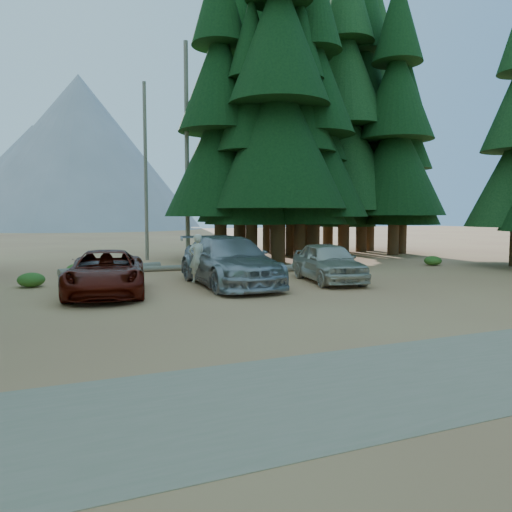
# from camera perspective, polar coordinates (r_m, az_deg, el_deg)

# --- Properties ---
(ground) EXTENTS (160.00, 160.00, 0.00)m
(ground) POSITION_cam_1_polar(r_m,az_deg,el_deg) (14.52, 4.47, -5.51)
(ground) COLOR #BB744F
(ground) RESTS_ON ground
(gravel_strip) EXTENTS (26.00, 3.50, 0.01)m
(gravel_strip) POSITION_cam_1_polar(r_m,az_deg,el_deg) (9.41, 23.49, -11.53)
(gravel_strip) COLOR gray
(gravel_strip) RESTS_ON ground
(forest_belt_north) EXTENTS (36.00, 7.00, 22.00)m
(forest_belt_north) POSITION_cam_1_polar(r_m,az_deg,el_deg) (28.56, -9.58, -0.52)
(forest_belt_north) COLOR black
(forest_belt_north) RESTS_ON ground
(snag_front) EXTENTS (0.24, 0.24, 12.00)m
(snag_front) POSITION_cam_1_polar(r_m,az_deg,el_deg) (28.37, -7.91, 11.61)
(snag_front) COLOR slate
(snag_front) RESTS_ON ground
(snag_back) EXTENTS (0.20, 0.20, 10.00)m
(snag_back) POSITION_cam_1_polar(r_m,az_deg,el_deg) (29.28, -12.50, 9.36)
(snag_back) COLOR slate
(snag_back) RESTS_ON ground
(mountain_peak) EXTENTS (48.00, 50.00, 28.00)m
(mountain_peak) POSITION_cam_1_polar(r_m,az_deg,el_deg) (101.49, -21.03, 10.14)
(mountain_peak) COLOR gray
(mountain_peak) RESTS_ON ground
(red_pickup) EXTENTS (3.21, 5.48, 1.43)m
(red_pickup) POSITION_cam_1_polar(r_m,az_deg,el_deg) (16.79, -16.78, -1.84)
(red_pickup) COLOR #551007
(red_pickup) RESTS_ON ground
(silver_minivan_center) EXTENTS (2.55, 6.17, 1.78)m
(silver_minivan_center) POSITION_cam_1_polar(r_m,az_deg,el_deg) (18.23, -3.08, -0.58)
(silver_minivan_center) COLOR #9D9FA5
(silver_minivan_center) RESTS_ON ground
(silver_minivan_right) EXTENTS (2.57, 4.75, 1.53)m
(silver_minivan_right) POSITION_cam_1_polar(r_m,az_deg,el_deg) (19.37, 8.25, -0.69)
(silver_minivan_right) COLOR beige
(silver_minivan_right) RESTS_ON ground
(frisbee_player) EXTENTS (0.67, 0.48, 1.97)m
(frisbee_player) POSITION_cam_1_polar(r_m,az_deg,el_deg) (17.95, -6.76, -0.20)
(frisbee_player) COLOR silver
(frisbee_player) RESTS_ON ground
(log_left) EXTENTS (4.63, 1.89, 0.34)m
(log_left) POSITION_cam_1_polar(r_m,az_deg,el_deg) (23.12, -16.08, -1.43)
(log_left) COLOR slate
(log_left) RESTS_ON ground
(log_mid) EXTENTS (3.07, 0.33, 0.25)m
(log_mid) POSITION_cam_1_polar(r_m,az_deg,el_deg) (23.34, -9.79, -1.37)
(log_mid) COLOR slate
(log_mid) RESTS_ON ground
(log_right) EXTENTS (4.67, 1.84, 0.31)m
(log_right) POSITION_cam_1_polar(r_m,az_deg,el_deg) (23.17, 4.76, -1.29)
(log_right) COLOR slate
(log_right) RESTS_ON ground
(shrub_far_left) EXTENTS (0.94, 0.94, 0.52)m
(shrub_far_left) POSITION_cam_1_polar(r_m,az_deg,el_deg) (19.57, -24.30, -2.50)
(shrub_far_left) COLOR #2E661E
(shrub_far_left) RESTS_ON ground
(shrub_left) EXTENTS (0.87, 0.87, 0.48)m
(shrub_left) POSITION_cam_1_polar(r_m,az_deg,el_deg) (22.82, -19.80, -1.44)
(shrub_left) COLOR #2E661E
(shrub_left) RESTS_ON ground
(shrub_center_left) EXTENTS (1.12, 1.12, 0.61)m
(shrub_center_left) POSITION_cam_1_polar(r_m,az_deg,el_deg) (21.38, -16.35, -1.56)
(shrub_center_left) COLOR #2E661E
(shrub_center_left) RESTS_ON ground
(shrub_center_right) EXTENTS (0.92, 0.92, 0.50)m
(shrub_center_right) POSITION_cam_1_polar(r_m,az_deg,el_deg) (23.28, -2.11, -1.01)
(shrub_center_right) COLOR #2E661E
(shrub_center_right) RESTS_ON ground
(shrub_right) EXTENTS (1.08, 1.08, 0.59)m
(shrub_right) POSITION_cam_1_polar(r_m,az_deg,el_deg) (24.19, 0.42, -0.68)
(shrub_right) COLOR #2E661E
(shrub_right) RESTS_ON ground
(shrub_far_right) EXTENTS (1.14, 1.14, 0.63)m
(shrub_far_right) POSITION_cam_1_polar(r_m,az_deg,el_deg) (26.60, 9.47, -0.22)
(shrub_far_right) COLOR #2E661E
(shrub_far_right) RESTS_ON ground
(shrub_edge_east) EXTENTS (0.87, 0.87, 0.48)m
(shrub_edge_east) POSITION_cam_1_polar(r_m,az_deg,el_deg) (27.03, 19.56, -0.51)
(shrub_edge_east) COLOR #2E661E
(shrub_edge_east) RESTS_ON ground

